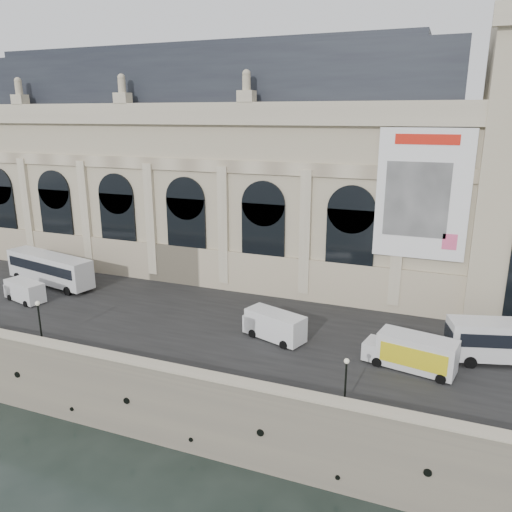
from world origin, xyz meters
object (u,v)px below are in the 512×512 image
at_px(van_c, 272,325).
at_px(lamp_left, 40,323).
at_px(bus_left, 50,268).
at_px(lamp_right, 345,383).
at_px(box_truck, 412,352).
at_px(van_b, 23,291).

xyz_separation_m(van_c, lamp_left, (-19.67, -8.96, 0.73)).
relative_size(bus_left, lamp_right, 3.51).
bearing_deg(lamp_right, van_c, 134.35).
distance_m(van_c, box_truck, 12.97).
height_order(bus_left, box_truck, bus_left).
relative_size(van_c, lamp_left, 1.53).
distance_m(bus_left, box_truck, 44.44).
bearing_deg(van_c, box_truck, -6.27).
height_order(van_c, lamp_left, lamp_left).
xyz_separation_m(bus_left, lamp_right, (40.00, -13.64, -0.28)).
bearing_deg(box_truck, van_b, 179.34).
height_order(van_b, box_truck, box_truck).
bearing_deg(lamp_left, bus_left, 130.27).
height_order(lamp_left, lamp_right, lamp_left).
bearing_deg(lamp_right, van_b, 168.16).
height_order(box_truck, lamp_right, lamp_right).
bearing_deg(lamp_left, van_b, 142.07).
bearing_deg(box_truck, bus_left, 172.25).
distance_m(van_b, van_c, 30.00).
bearing_deg(lamp_left, van_c, 24.48).
relative_size(box_truck, lamp_right, 2.02).
bearing_deg(box_truck, lamp_left, -166.97).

